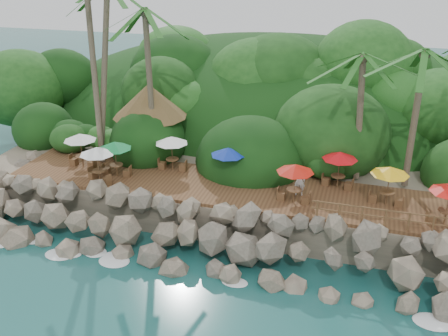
% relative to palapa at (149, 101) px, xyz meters
% --- Properties ---
extents(ground, '(140.00, 140.00, 0.00)m').
position_rel_palapa_xyz_m(ground, '(6.26, -9.93, -5.79)').
color(ground, '#19514F').
rests_on(ground, ground).
extents(land_base, '(32.00, 25.20, 2.10)m').
position_rel_palapa_xyz_m(land_base, '(6.26, 6.07, -4.74)').
color(land_base, gray).
rests_on(land_base, ground).
extents(jungle_hill, '(44.80, 28.00, 15.40)m').
position_rel_palapa_xyz_m(jungle_hill, '(6.26, 13.57, -5.79)').
color(jungle_hill, '#143811').
rests_on(jungle_hill, ground).
extents(seawall, '(29.00, 4.00, 2.30)m').
position_rel_palapa_xyz_m(seawall, '(6.26, -7.93, -4.64)').
color(seawall, gray).
rests_on(seawall, ground).
extents(terrace, '(26.00, 5.00, 0.20)m').
position_rel_palapa_xyz_m(terrace, '(6.26, -3.93, -3.59)').
color(terrace, brown).
rests_on(terrace, land_base).
extents(jungle_foliage, '(44.00, 16.00, 12.00)m').
position_rel_palapa_xyz_m(jungle_foliage, '(6.26, 5.07, -5.79)').
color(jungle_foliage, '#143811').
rests_on(jungle_foliage, ground).
extents(foam_line, '(25.20, 0.80, 0.06)m').
position_rel_palapa_xyz_m(foam_line, '(6.26, -9.63, -5.76)').
color(foam_line, white).
rests_on(foam_line, ground).
extents(palms, '(28.18, 7.11, 13.84)m').
position_rel_palapa_xyz_m(palms, '(7.48, -1.42, 6.02)').
color(palms, brown).
rests_on(palms, ground).
extents(palapa, '(4.90, 4.90, 4.60)m').
position_rel_palapa_xyz_m(palapa, '(0.00, 0.00, 0.00)').
color(palapa, brown).
rests_on(palapa, ground).
extents(dining_clusters, '(23.12, 5.22, 2.19)m').
position_rel_palapa_xyz_m(dining_clusters, '(6.78, -3.98, -1.67)').
color(dining_clusters, brown).
rests_on(dining_clusters, terrace).
extents(railing, '(8.30, 0.10, 1.00)m').
position_rel_palapa_xyz_m(railing, '(15.73, -6.28, -2.88)').
color(railing, brown).
rests_on(railing, terrace).
extents(waiter, '(0.67, 0.47, 1.73)m').
position_rel_palapa_xyz_m(waiter, '(10.60, -3.93, -2.63)').
color(waiter, white).
rests_on(waiter, terrace).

